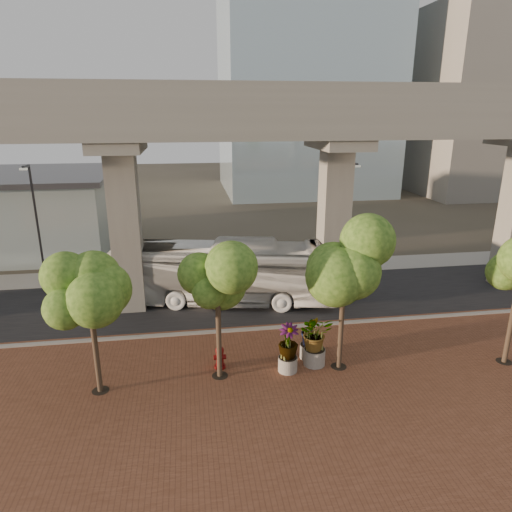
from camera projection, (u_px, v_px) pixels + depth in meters
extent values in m
plane|color=#3E392D|center=(238.00, 315.00, 25.77)|extent=(160.00, 160.00, 0.00)
cube|color=brown|center=(261.00, 399.00, 18.23)|extent=(70.00, 13.00, 0.06)
cube|color=black|center=(234.00, 301.00, 27.65)|extent=(90.00, 8.00, 0.04)
cube|color=#9C9992|center=(243.00, 330.00, 23.87)|extent=(70.00, 0.25, 0.16)
cube|color=#9C9992|center=(226.00, 271.00, 32.83)|extent=(90.00, 3.00, 0.06)
cube|color=gray|center=(235.00, 122.00, 22.96)|extent=(72.00, 2.40, 1.80)
cube|color=gray|center=(229.00, 121.00, 25.97)|extent=(72.00, 2.40, 1.80)
cube|color=gray|center=(237.00, 92.00, 21.50)|extent=(72.00, 0.12, 1.00)
cube|color=gray|center=(227.00, 95.00, 26.58)|extent=(72.00, 0.12, 1.00)
cube|color=gray|center=(486.00, 103.00, 61.50)|extent=(18.00, 16.00, 24.00)
imported|color=silver|center=(223.00, 273.00, 27.08)|extent=(13.70, 5.74, 3.72)
cylinder|color=#690B0B|center=(220.00, 366.00, 20.43)|extent=(0.50, 0.50, 0.11)
cylinder|color=#690B0B|center=(220.00, 358.00, 20.30)|extent=(0.33, 0.33, 0.80)
sphere|color=#690B0B|center=(220.00, 350.00, 20.18)|extent=(0.39, 0.39, 0.39)
cylinder|color=#690B0B|center=(220.00, 347.00, 20.13)|extent=(0.11, 0.11, 0.14)
cylinder|color=#690B0B|center=(220.00, 357.00, 20.28)|extent=(0.55, 0.22, 0.22)
cylinder|color=#A9A398|center=(314.00, 357.00, 20.60)|extent=(0.98, 0.98, 0.76)
imported|color=#2A5015|center=(315.00, 333.00, 20.24)|extent=(2.18, 2.18, 1.63)
cylinder|color=gray|center=(288.00, 364.00, 20.09)|extent=(0.85, 0.85, 0.66)
imported|color=#2A5015|center=(288.00, 341.00, 19.75)|extent=(2.09, 2.09, 1.56)
cylinder|color=gray|center=(309.00, 351.00, 21.16)|extent=(0.86, 0.86, 0.67)
imported|color=#2A5015|center=(310.00, 331.00, 20.85)|extent=(1.91, 1.91, 1.43)
cylinder|color=#4C3B2B|center=(97.00, 357.00, 18.27)|extent=(0.22, 0.22, 3.12)
cylinder|color=black|center=(101.00, 391.00, 18.74)|extent=(0.70, 0.70, 0.01)
cylinder|color=#4C3B2B|center=(219.00, 340.00, 19.28)|extent=(0.22, 0.22, 3.44)
cylinder|color=black|center=(220.00, 376.00, 19.80)|extent=(0.70, 0.70, 0.01)
cylinder|color=#4C3B2B|center=(341.00, 329.00, 19.94)|extent=(0.22, 0.22, 3.73)
cylinder|color=black|center=(339.00, 366.00, 20.50)|extent=(0.70, 0.70, 0.01)
cylinder|color=#4C3B2B|center=(511.00, 325.00, 20.34)|extent=(0.22, 0.22, 3.74)
cylinder|color=black|center=(504.00, 362.00, 20.91)|extent=(0.70, 0.70, 0.01)
cylinder|color=#2F2F34|center=(38.00, 230.00, 28.10)|extent=(0.14, 0.14, 7.93)
cube|color=#2F2F34|center=(26.00, 166.00, 26.43)|extent=(0.15, 0.99, 0.15)
cube|color=silver|center=(23.00, 169.00, 25.99)|extent=(0.40, 0.20, 0.12)
cylinder|color=#29292D|center=(348.00, 220.00, 31.19)|extent=(0.14, 0.14, 7.72)
cube|color=#29292D|center=(355.00, 164.00, 29.57)|extent=(0.14, 0.96, 0.14)
cube|color=silver|center=(357.00, 166.00, 29.14)|extent=(0.39, 0.19, 0.12)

